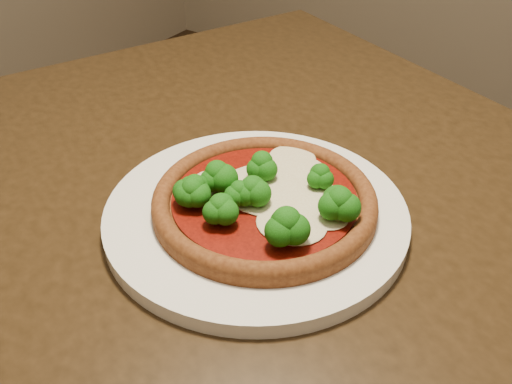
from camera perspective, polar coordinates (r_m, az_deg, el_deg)
The scene contains 3 objects.
dining_table at distance 0.75m, azimuth 0.50°, elevation -7.04°, with size 1.33×1.25×0.75m.
plate at distance 0.65m, azimuth -0.00°, elevation -2.21°, with size 0.34×0.34×0.02m, color white.
pizza at distance 0.63m, azimuth 0.60°, elevation -0.57°, with size 0.25×0.25×0.06m.
Camera 1 is at (0.04, -0.40, 1.16)m, focal length 40.00 mm.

